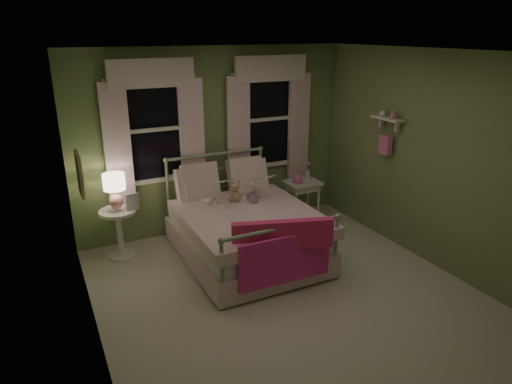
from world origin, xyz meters
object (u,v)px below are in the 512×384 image
bed (244,229)px  child_left (210,184)px  table_lamp (115,187)px  child_right (249,177)px  nightstand_right (302,188)px  teddy_bear (235,193)px  nightstand_left (119,227)px

bed → child_left: child_left is taller
table_lamp → child_right: bearing=-8.9°
child_left → nightstand_right: bearing=176.7°
bed → teddy_bear: size_ratio=6.91×
teddy_bear → nightstand_right: size_ratio=0.46×
child_left → table_lamp: bearing=-24.5°
teddy_bear → nightstand_left: (-1.44, 0.43, -0.37)m
bed → child_right: child_right is taller
child_left → nightstand_right: child_left is taller
child_left → table_lamp: 1.19m
teddy_bear → nightstand_left: size_ratio=0.45×
teddy_bear → nightstand_left: bearing=163.4°
child_left → table_lamp: (-1.16, 0.27, 0.04)m
child_right → nightstand_right: bearing=-148.0°
bed → table_lamp: size_ratio=4.52×
nightstand_left → table_lamp: 0.54m
bed → nightstand_right: bearing=26.8°
nightstand_left → teddy_bear: bearing=-16.6°
child_right → table_lamp: child_right is taller
child_right → nightstand_left: (-1.72, 0.27, -0.51)m
child_right → nightstand_left: 1.81m
teddy_bear → table_lamp: (-1.44, 0.43, 0.16)m
bed → teddy_bear: bed is taller
child_right → table_lamp: size_ratio=1.58×
bed → teddy_bear: bearing=90.0°
table_lamp → bed: bearing=-25.6°
nightstand_right → child_right: bearing=-167.4°
nightstand_left → table_lamp: bearing=-45.0°
table_lamp → nightstand_right: (2.71, -0.05, -0.40)m
table_lamp → nightstand_right: table_lamp is taller
teddy_bear → child_left: bearing=150.5°
child_right → table_lamp: (-1.72, 0.27, 0.03)m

